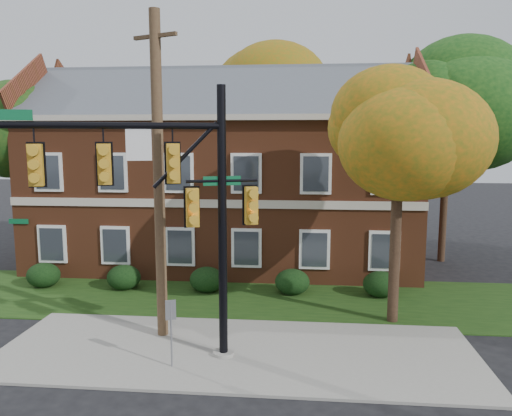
# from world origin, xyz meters

# --- Properties ---
(ground) EXTENTS (120.00, 120.00, 0.00)m
(ground) POSITION_xyz_m (0.00, 0.00, 0.00)
(ground) COLOR black
(ground) RESTS_ON ground
(sidewalk) EXTENTS (14.00, 5.00, 0.08)m
(sidewalk) POSITION_xyz_m (0.00, 1.00, 0.04)
(sidewalk) COLOR gray
(sidewalk) RESTS_ON ground
(grass_strip) EXTENTS (30.00, 6.00, 0.04)m
(grass_strip) POSITION_xyz_m (0.00, 6.00, 0.02)
(grass_strip) COLOR #193811
(grass_strip) RESTS_ON ground
(apartment_building) EXTENTS (18.80, 8.80, 9.74)m
(apartment_building) POSITION_xyz_m (-2.00, 11.95, 4.99)
(apartment_building) COLOR brown
(apartment_building) RESTS_ON ground
(hedge_far_left) EXTENTS (1.40, 1.26, 1.05)m
(hedge_far_left) POSITION_xyz_m (-9.00, 6.70, 0.53)
(hedge_far_left) COLOR black
(hedge_far_left) RESTS_ON ground
(hedge_left) EXTENTS (1.40, 1.26, 1.05)m
(hedge_left) POSITION_xyz_m (-5.50, 6.70, 0.53)
(hedge_left) COLOR black
(hedge_left) RESTS_ON ground
(hedge_center) EXTENTS (1.40, 1.26, 1.05)m
(hedge_center) POSITION_xyz_m (-2.00, 6.70, 0.53)
(hedge_center) COLOR black
(hedge_center) RESTS_ON ground
(hedge_right) EXTENTS (1.40, 1.26, 1.05)m
(hedge_right) POSITION_xyz_m (1.50, 6.70, 0.53)
(hedge_right) COLOR black
(hedge_right) RESTS_ON ground
(hedge_far_right) EXTENTS (1.40, 1.26, 1.05)m
(hedge_far_right) POSITION_xyz_m (5.00, 6.70, 0.53)
(hedge_far_right) COLOR black
(hedge_far_right) RESTS_ON ground
(tree_near_right) EXTENTS (4.50, 4.25, 8.58)m
(tree_near_right) POSITION_xyz_m (5.22, 3.87, 6.67)
(tree_near_right) COLOR black
(tree_near_right) RESTS_ON ground
(tree_left_rear) EXTENTS (5.40, 5.10, 8.88)m
(tree_left_rear) POSITION_xyz_m (-11.73, 10.84, 6.68)
(tree_left_rear) COLOR black
(tree_left_rear) RESTS_ON ground
(tree_right_rear) EXTENTS (6.30, 5.95, 10.62)m
(tree_right_rear) POSITION_xyz_m (9.31, 12.81, 8.12)
(tree_right_rear) COLOR black
(tree_right_rear) RESTS_ON ground
(tree_far_rear) EXTENTS (6.84, 6.46, 11.52)m
(tree_far_rear) POSITION_xyz_m (-0.66, 19.79, 8.84)
(tree_far_rear) COLOR black
(tree_far_rear) RESTS_ON ground
(traffic_signal) EXTENTS (6.54, 2.50, 7.69)m
(traffic_signal) POSITION_xyz_m (-1.63, 0.20, 4.77)
(traffic_signal) COLOR gray
(traffic_signal) RESTS_ON ground
(utility_pole) EXTENTS (1.48, 0.71, 10.01)m
(utility_pole) POSITION_xyz_m (-2.50, 2.00, 5.08)
(utility_pole) COLOR #4B3323
(utility_pole) RESTS_ON ground
(sign_post) EXTENTS (0.28, 0.13, 1.96)m
(sign_post) POSITION_xyz_m (-1.62, -0.20, 1.33)
(sign_post) COLOR slate
(sign_post) RESTS_ON ground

